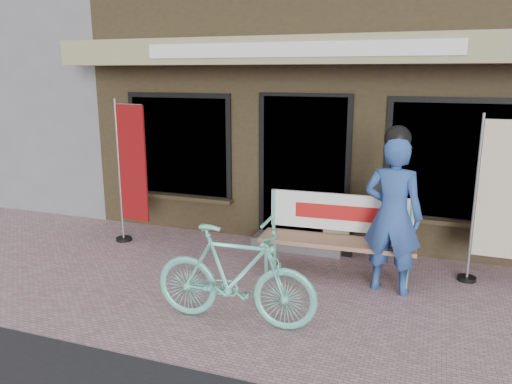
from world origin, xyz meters
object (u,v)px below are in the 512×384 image
at_px(bench, 338,229).
at_px(menu_stand, 337,224).
at_px(bicycle, 235,276).
at_px(nobori_cream, 494,199).
at_px(nobori_red, 131,171).
at_px(person, 393,212).

xyz_separation_m(bench, menu_stand, (-0.14, 0.71, -0.15)).
relative_size(bicycle, nobori_cream, 0.83).
xyz_separation_m(nobori_red, menu_stand, (2.93, 0.54, -0.64)).
distance_m(person, menu_stand, 1.34).
relative_size(person, nobori_red, 0.91).
bearing_deg(nobori_cream, nobori_red, -176.08).
bearing_deg(menu_stand, bicycle, -98.52).
relative_size(nobori_red, menu_stand, 2.43).
height_order(person, nobori_red, nobori_red).
bearing_deg(bicycle, person, -48.76).
bearing_deg(bench, person, -23.47).
bearing_deg(nobori_cream, bench, -166.58).
height_order(nobori_red, nobori_cream, nobori_red).
distance_m(bench, menu_stand, 0.74).
bearing_deg(bicycle, nobori_red, 50.72).
xyz_separation_m(person, nobori_cream, (1.08, 0.61, 0.10)).
xyz_separation_m(bench, person, (0.65, -0.25, 0.35)).
height_order(bench, bicycle, bicycle).
height_order(person, bicycle, person).
bearing_deg(person, bicycle, -127.44).
height_order(person, nobori_cream, nobori_cream).
bearing_deg(nobori_cream, person, -148.94).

